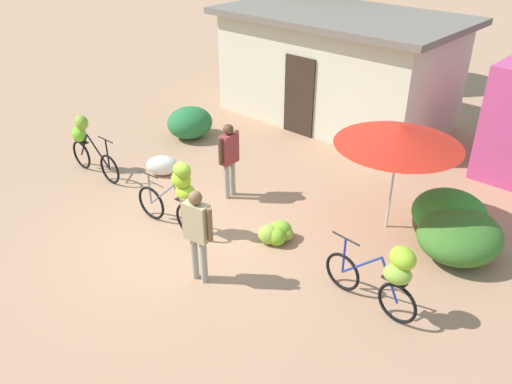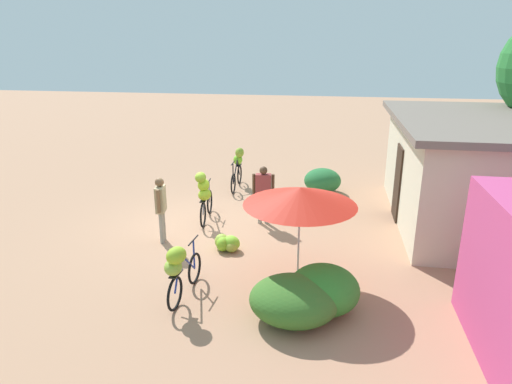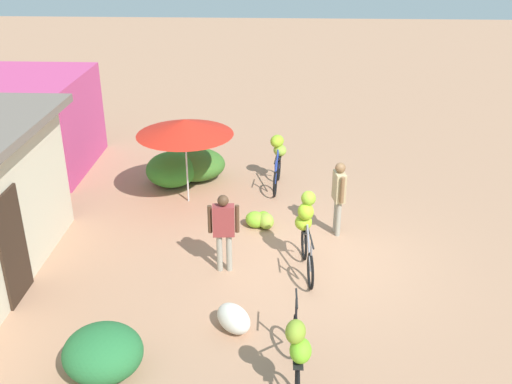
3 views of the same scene
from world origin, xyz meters
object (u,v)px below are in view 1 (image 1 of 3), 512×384
bicycle_leftmost (86,142)px  person_bystander (229,154)px  building_low (337,66)px  person_vendor (197,228)px  banana_pile_on_ground (277,233)px  produce_sack (162,165)px  market_umbrella (399,135)px  bicycle_center_loaded (388,273)px  bicycle_near_pile (179,192)px

bicycle_leftmost → person_bystander: 3.35m
building_low → person_vendor: building_low is taller
bicycle_leftmost → banana_pile_on_ground: 4.91m
bicycle_leftmost → produce_sack: bearing=37.5°
market_umbrella → building_low: bearing=134.7°
banana_pile_on_ground → produce_sack: bearing=175.4°
building_low → person_bystander: 5.26m
bicycle_leftmost → person_vendor: person_vendor is taller
building_low → bicycle_center_loaded: 7.98m
building_low → person_bystander: size_ratio=3.98×
bicycle_leftmost → banana_pile_on_ground: (4.83, 0.71, -0.56)m
bicycle_near_pile → bicycle_center_loaded: size_ratio=1.03×
building_low → bicycle_near_pile: building_low is taller
bicycle_center_loaded → produce_sack: (-5.87, 0.64, -0.51)m
bicycle_near_pile → person_bystander: 1.55m
building_low → person_bystander: (1.01, -5.15, -0.47)m
building_low → produce_sack: (-0.77, -5.46, -1.20)m
bicycle_near_pile → bicycle_center_loaded: bearing=8.5°
bicycle_center_loaded → produce_sack: size_ratio=2.31×
building_low → market_umbrella: bearing=-45.3°
building_low → person_bystander: building_low is taller
market_umbrella → bicycle_near_pile: 3.92m
market_umbrella → bicycle_near_pile: size_ratio=1.32×
building_low → banana_pile_on_ground: 6.50m
bicycle_center_loaded → person_bystander: (-4.09, 0.95, 0.23)m
bicycle_center_loaded → banana_pile_on_ground: bearing=171.3°
bicycle_leftmost → banana_pile_on_ground: bearing=8.4°
produce_sack → person_bystander: bearing=10.0°
market_umbrella → person_bystander: (-2.96, -1.14, -0.88)m
person_vendor → person_bystander: (-1.54, 2.23, -0.03)m
bicycle_center_loaded → person_bystander: person_bystander is taller
building_low → produce_sack: bearing=-98.0°
building_low → banana_pile_on_ground: bearing=-64.3°
bicycle_leftmost → bicycle_near_pile: (3.33, -0.22, 0.11)m
bicycle_leftmost → person_vendor: bearing=-11.3°
produce_sack → person_vendor: (3.32, -1.92, 0.77)m
building_low → bicycle_center_loaded: bearing=-50.1°
produce_sack → building_low: bearing=82.0°
market_umbrella → bicycle_leftmost: market_umbrella is taller
person_vendor → bicycle_leftmost: bearing=168.7°
person_vendor → produce_sack: bearing=149.9°
produce_sack → banana_pile_on_ground: bearing=-4.6°
building_low → person_vendor: (2.54, -7.38, -0.44)m
person_bystander → banana_pile_on_ground: bearing=-18.8°
bicycle_leftmost → bicycle_center_loaded: bicycle_leftmost is taller
produce_sack → person_vendor: 3.91m
market_umbrella → bicycle_near_pile: bearing=-135.4°
market_umbrella → bicycle_leftmost: 6.60m
produce_sack → person_vendor: person_vendor is taller
market_umbrella → produce_sack: bearing=-162.9°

